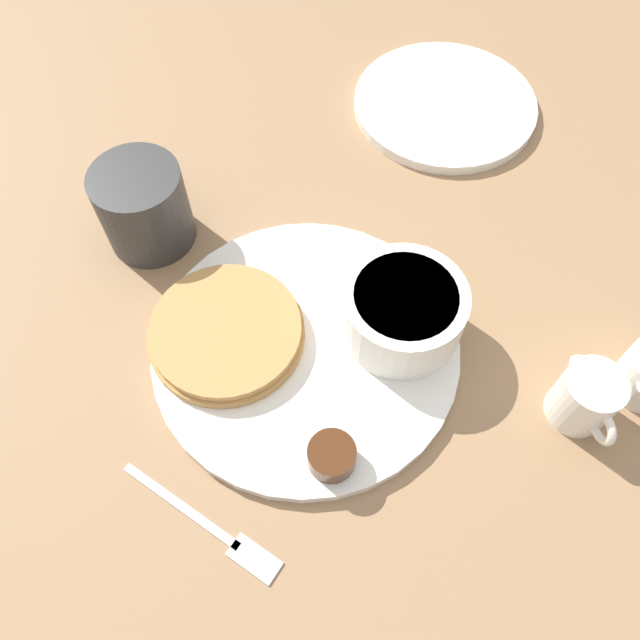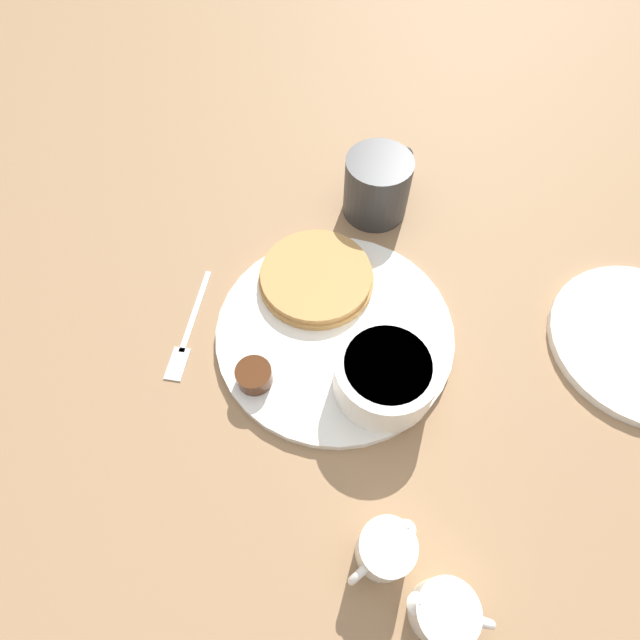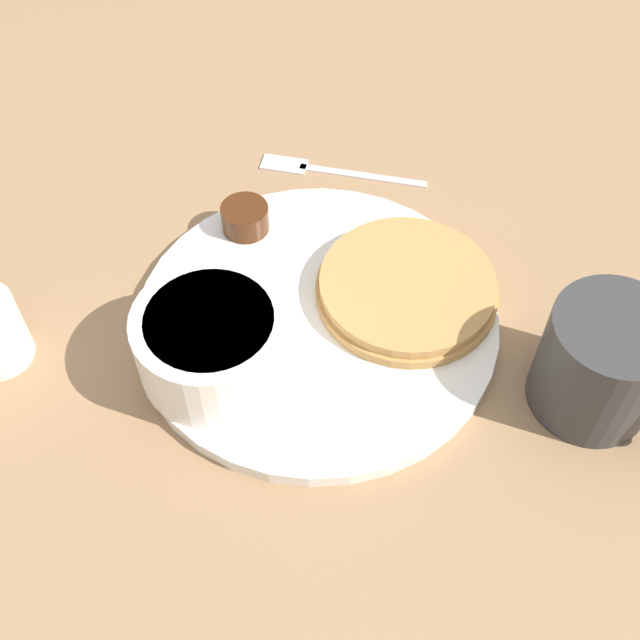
{
  "view_description": "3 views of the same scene",
  "coord_description": "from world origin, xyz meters",
  "px_view_note": "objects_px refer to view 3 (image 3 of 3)",
  "views": [
    {
      "loc": [
        0.09,
        0.25,
        0.51
      ],
      "look_at": [
        -0.01,
        -0.0,
        0.04
      ],
      "focal_mm": 35.0,
      "sensor_mm": 36.0,
      "label": 1
    },
    {
      "loc": [
        -0.19,
        0.22,
        0.52
      ],
      "look_at": [
        0.01,
        0.02,
        0.05
      ],
      "focal_mm": 28.0,
      "sensor_mm": 36.0,
      "label": 2
    },
    {
      "loc": [
        -0.26,
        -0.28,
        0.5
      ],
      "look_at": [
        -0.01,
        -0.02,
        0.03
      ],
      "focal_mm": 45.0,
      "sensor_mm": 36.0,
      "label": 3
    }
  ],
  "objects_px": {
    "coffee_mug": "(605,365)",
    "fork": "(323,169)",
    "bowl": "(212,341)",
    "plate": "(317,318)"
  },
  "relations": [
    {
      "from": "coffee_mug",
      "to": "fork",
      "type": "xyz_separation_m",
      "value": [
        0.03,
        0.31,
        -0.04
      ]
    },
    {
      "from": "plate",
      "to": "coffee_mug",
      "type": "relative_size",
      "value": 2.35
    },
    {
      "from": "plate",
      "to": "bowl",
      "type": "relative_size",
      "value": 2.55
    },
    {
      "from": "bowl",
      "to": "plate",
      "type": "bearing_deg",
      "value": -10.02
    },
    {
      "from": "plate",
      "to": "coffee_mug",
      "type": "distance_m",
      "value": 0.21
    },
    {
      "from": "coffee_mug",
      "to": "plate",
      "type": "bearing_deg",
      "value": 117.7
    },
    {
      "from": "bowl",
      "to": "coffee_mug",
      "type": "relative_size",
      "value": 0.92
    },
    {
      "from": "coffee_mug",
      "to": "fork",
      "type": "relative_size",
      "value": 0.89
    },
    {
      "from": "plate",
      "to": "coffee_mug",
      "type": "xyz_separation_m",
      "value": [
        0.1,
        -0.19,
        0.04
      ]
    },
    {
      "from": "plate",
      "to": "fork",
      "type": "height_order",
      "value": "plate"
    }
  ]
}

